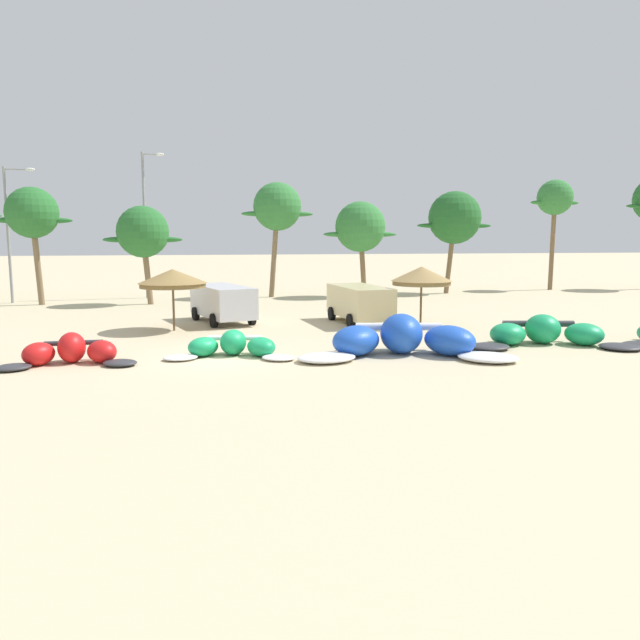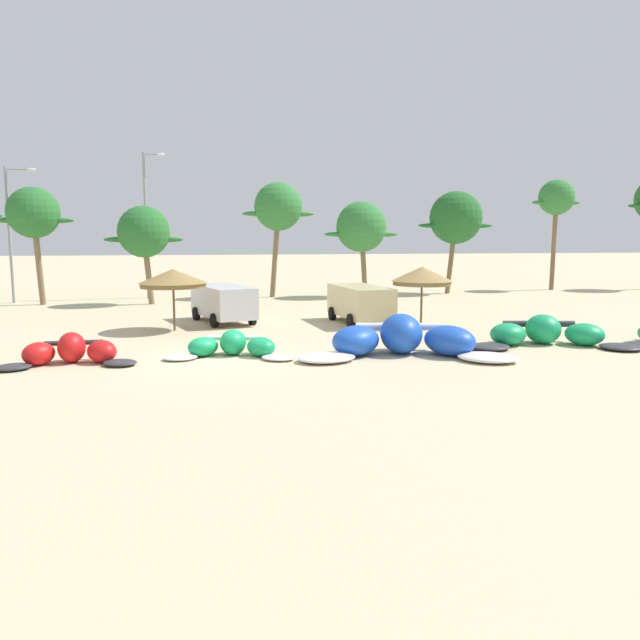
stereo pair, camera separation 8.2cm
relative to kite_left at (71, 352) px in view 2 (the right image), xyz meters
The scene contains 17 objects.
ground_plane 4.99m from the kite_left, ahead, with size 260.00×260.00×0.00m, color beige.
kite_left is the anchor object (origin of this frame).
kite_left_of_center 5.43m from the kite_left, ahead, with size 4.78×2.68×0.93m.
kite_center 11.52m from the kite_left, ahead, with size 7.90×4.38×1.46m.
kite_right_of_center 17.76m from the kite_left, ahead, with size 6.72×3.79×1.18m.
beach_umbrella_near_van 7.87m from the kite_left, 66.09° to the left, with size 3.11×3.11×2.82m.
beach_umbrella_middle 16.17m from the kite_left, 23.20° to the left, with size 2.93×2.93×2.86m.
parked_van 14.41m from the kite_left, 33.12° to the left, with size 2.57×4.89×1.84m.
parked_car_second 10.79m from the kite_left, 60.26° to the left, with size 3.25×5.13×1.84m.
palm_left 21.15m from the kite_left, 106.78° to the left, with size 4.77×3.18×7.37m.
palm_left_of_gap 19.11m from the kite_left, 87.62° to the left, with size 4.88×3.25×6.22m.
palm_center_left 24.65m from the kite_left, 66.10° to the left, with size 5.10×3.40×8.10m.
palm_center_right 26.56m from the kite_left, 53.58° to the left, with size 5.38×3.59×6.79m.
palm_right_of_gap 32.62m from the kite_left, 43.88° to the left, with size 5.94×3.96×7.70m.
palm_right 40.68m from the kite_left, 36.28° to the left, with size 4.23×2.82×8.83m.
lamppost_west 22.90m from the kite_left, 109.92° to the left, with size 1.94×0.24×8.69m.
lamppost_west_center 23.43m from the kite_left, 88.36° to the left, with size 1.54×0.24×10.06m.
Camera 2 is at (-0.41, -21.36, 4.24)m, focal length 34.08 mm.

